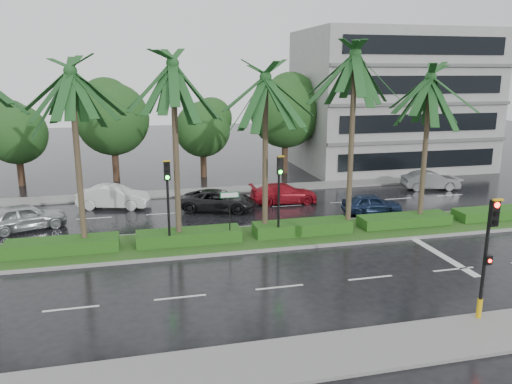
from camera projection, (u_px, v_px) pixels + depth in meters
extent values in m
plane|color=black|center=(252.00, 246.00, 24.91)|extent=(120.00, 120.00, 0.00)
cube|color=slate|center=(327.00, 355.00, 15.26)|extent=(40.00, 2.40, 0.12)
cube|color=slate|center=(214.00, 191.00, 36.23)|extent=(40.00, 2.00, 0.12)
cube|color=gray|center=(247.00, 239.00, 25.84)|extent=(36.00, 4.00, 0.14)
cube|color=#20531B|center=(247.00, 237.00, 25.82)|extent=(35.60, 3.70, 0.02)
cube|color=#1E4513|center=(63.00, 246.00, 23.69)|extent=(5.20, 1.40, 0.60)
cube|color=#1E4513|center=(189.00, 236.00, 25.06)|extent=(5.20, 1.40, 0.60)
cube|color=#1E4513|center=(302.00, 228.00, 26.44)|extent=(5.20, 1.40, 0.60)
cube|color=#1E4513|center=(404.00, 220.00, 27.81)|extent=(5.20, 1.40, 0.60)
cube|color=#1E4513|center=(497.00, 213.00, 29.18)|extent=(5.20, 1.40, 0.60)
cube|color=silver|center=(22.00, 223.00, 28.78)|extent=(2.00, 0.12, 0.01)
cube|color=silver|center=(71.00, 309.00, 18.36)|extent=(2.00, 0.12, 0.01)
cube|color=silver|center=(94.00, 218.00, 29.69)|extent=(2.00, 0.12, 0.01)
cube|color=silver|center=(180.00, 297.00, 19.27)|extent=(2.00, 0.12, 0.01)
cube|color=silver|center=(162.00, 214.00, 30.61)|extent=(2.00, 0.12, 0.01)
cube|color=silver|center=(280.00, 287.00, 20.19)|extent=(2.00, 0.12, 0.01)
cube|color=silver|center=(226.00, 210.00, 31.52)|extent=(2.00, 0.12, 0.01)
cube|color=silver|center=(370.00, 278.00, 21.10)|extent=(2.00, 0.12, 0.01)
cube|color=silver|center=(287.00, 206.00, 32.44)|extent=(2.00, 0.12, 0.01)
cube|color=silver|center=(453.00, 269.00, 22.02)|extent=(2.00, 0.12, 0.01)
cube|color=silver|center=(344.00, 202.00, 33.35)|extent=(2.00, 0.12, 0.01)
cube|color=silver|center=(398.00, 199.00, 34.27)|extent=(2.00, 0.12, 0.01)
cube|color=silver|center=(450.00, 195.00, 35.18)|extent=(2.00, 0.12, 0.01)
cube|color=silver|center=(437.00, 253.00, 24.02)|extent=(0.40, 6.00, 0.01)
cylinder|color=#463628|center=(78.00, 164.00, 23.10)|extent=(0.28, 0.28, 8.38)
cylinder|color=#463628|center=(85.00, 245.00, 24.03)|extent=(0.40, 0.40, 0.44)
cylinder|color=#463628|center=(176.00, 157.00, 23.90)|extent=(0.28, 0.28, 8.73)
cylinder|color=#463628|center=(179.00, 239.00, 24.87)|extent=(0.40, 0.40, 0.44)
cylinder|color=#463628|center=(265.00, 159.00, 25.29)|extent=(0.28, 0.28, 8.10)
cylinder|color=#463628|center=(265.00, 231.00, 26.19)|extent=(0.40, 0.40, 0.44)
cylinder|color=#463628|center=(351.00, 146.00, 25.80)|extent=(0.28, 0.28, 9.24)
cylinder|color=#463628|center=(348.00, 227.00, 26.84)|extent=(0.40, 0.40, 0.44)
cylinder|color=#463628|center=(425.00, 153.00, 27.25)|extent=(0.28, 0.28, 8.09)
cylinder|color=#463628|center=(419.00, 220.00, 28.15)|extent=(0.40, 0.40, 0.44)
cylinder|color=black|center=(483.00, 272.00, 17.07)|extent=(0.12, 0.12, 3.40)
cube|color=black|center=(494.00, 213.00, 16.39)|extent=(0.30, 0.18, 0.90)
cube|color=gold|center=(498.00, 200.00, 16.17)|extent=(0.34, 0.12, 0.06)
cylinder|color=#FF0C05|center=(497.00, 205.00, 16.23)|extent=(0.18, 0.04, 0.18)
cylinder|color=black|center=(496.00, 214.00, 16.30)|extent=(0.18, 0.04, 0.18)
cylinder|color=black|center=(495.00, 223.00, 16.37)|extent=(0.18, 0.04, 0.18)
cylinder|color=gold|center=(479.00, 308.00, 17.39)|extent=(0.18, 0.18, 0.70)
cube|color=black|center=(488.00, 260.00, 16.80)|extent=(0.22, 0.16, 0.32)
cylinder|color=#FF0C05|center=(490.00, 261.00, 16.72)|extent=(0.12, 0.03, 0.12)
cylinder|color=black|center=(169.00, 214.00, 23.94)|extent=(0.12, 0.12, 3.40)
cube|color=black|center=(167.00, 171.00, 23.26)|extent=(0.30, 0.18, 0.90)
cube|color=gold|center=(167.00, 161.00, 23.04)|extent=(0.34, 0.12, 0.06)
cylinder|color=black|center=(167.00, 165.00, 23.10)|extent=(0.18, 0.04, 0.18)
cylinder|color=black|center=(167.00, 171.00, 23.17)|extent=(0.18, 0.04, 0.18)
cylinder|color=#0CE519|center=(167.00, 177.00, 23.24)|extent=(0.18, 0.04, 0.18)
cylinder|color=black|center=(279.00, 207.00, 25.20)|extent=(0.12, 0.12, 3.40)
cube|color=black|center=(280.00, 166.00, 24.52)|extent=(0.30, 0.18, 0.90)
cube|color=gold|center=(281.00, 156.00, 24.30)|extent=(0.34, 0.12, 0.06)
cylinder|color=black|center=(281.00, 160.00, 24.36)|extent=(0.18, 0.04, 0.18)
cylinder|color=black|center=(281.00, 166.00, 24.43)|extent=(0.18, 0.04, 0.18)
cylinder|color=#0CE519|center=(281.00, 172.00, 24.50)|extent=(0.18, 0.04, 0.18)
cylinder|color=black|center=(230.00, 217.00, 24.81)|extent=(0.06, 0.06, 2.60)
cube|color=#0C5926|center=(230.00, 195.00, 24.52)|extent=(0.95, 0.04, 0.30)
cube|color=white|center=(230.00, 195.00, 24.49)|extent=(0.85, 0.01, 0.22)
cylinder|color=#3C261B|center=(21.00, 171.00, 37.98)|extent=(0.52, 0.52, 2.19)
sphere|color=#1E4018|center=(17.00, 134.00, 37.31)|extent=(4.52, 4.52, 4.52)
sphere|color=#1E4018|center=(16.00, 122.00, 37.39)|extent=(3.39, 3.39, 3.39)
cylinder|color=#3C261B|center=(116.00, 164.00, 39.52)|extent=(0.52, 0.52, 2.73)
sphere|color=#1E4018|center=(113.00, 119.00, 38.69)|extent=(5.62, 5.62, 5.62)
sphere|color=#1E4018|center=(112.00, 105.00, 38.72)|extent=(4.21, 4.21, 4.21)
cylinder|color=#3C261B|center=(204.00, 164.00, 41.19)|extent=(0.52, 0.52, 2.19)
sphere|color=#1E4018|center=(203.00, 129.00, 40.52)|extent=(4.50, 4.50, 4.50)
sphere|color=#1E4018|center=(202.00, 118.00, 40.60)|extent=(3.37, 3.37, 3.37)
cylinder|color=#3C261B|center=(285.00, 156.00, 42.71)|extent=(0.52, 0.52, 2.87)
sphere|color=#1E4018|center=(285.00, 113.00, 41.83)|extent=(5.90, 5.90, 5.90)
sphere|color=#1E4018|center=(284.00, 99.00, 41.85)|extent=(4.42, 4.42, 4.42)
cylinder|color=#3C261B|center=(360.00, 155.00, 44.35)|extent=(0.52, 0.52, 2.53)
sphere|color=#1E4018|center=(362.00, 118.00, 43.58)|extent=(5.21, 5.21, 5.21)
sphere|color=#1E4018|center=(361.00, 106.00, 43.62)|extent=(3.90, 3.90, 3.90)
cube|color=gray|center=(391.00, 101.00, 44.40)|extent=(16.00, 10.00, 12.00)
imported|color=#B2B5BA|center=(25.00, 217.00, 27.37)|extent=(3.12, 4.67, 1.48)
imported|color=silver|center=(114.00, 197.00, 31.81)|extent=(2.65, 4.71, 1.47)
imported|color=black|center=(219.00, 200.00, 31.24)|extent=(3.55, 5.13, 1.30)
imported|color=maroon|center=(284.00, 193.00, 33.03)|extent=(2.05, 4.58, 1.30)
imported|color=#162442|center=(372.00, 204.00, 30.49)|extent=(2.02, 3.81, 1.23)
imported|color=#525457|center=(431.00, 180.00, 36.83)|extent=(2.20, 4.29, 1.35)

